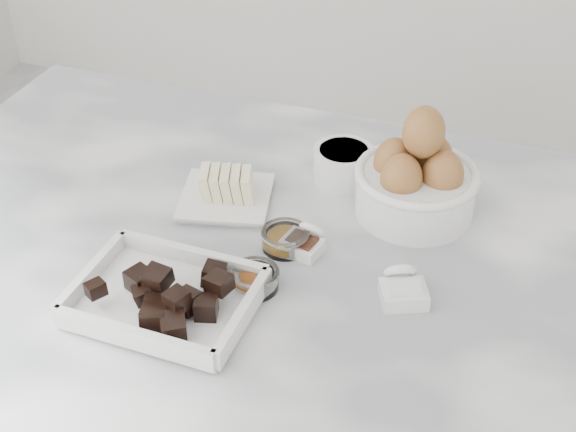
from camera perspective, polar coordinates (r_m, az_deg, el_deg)
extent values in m
cube|color=white|center=(1.12, -1.48, -3.12)|extent=(1.20, 0.80, 0.04)
cube|color=white|center=(1.03, -8.68, -6.16)|extent=(0.22, 0.16, 0.01)
cube|color=white|center=(1.20, -4.43, 1.15)|extent=(0.14, 0.14, 0.01)
cube|color=white|center=(1.19, -4.44, 1.43)|extent=(0.16, 0.16, 0.00)
cylinder|color=white|center=(1.24, 3.94, 3.64)|extent=(0.09, 0.09, 0.06)
cylinder|color=white|center=(1.22, 3.99, 4.54)|extent=(0.08, 0.08, 0.01)
cylinder|color=white|center=(1.17, 9.02, 1.68)|extent=(0.17, 0.17, 0.07)
torus|color=white|center=(1.16, 9.17, 2.98)|extent=(0.18, 0.18, 0.01)
ellipsoid|color=#9E5E33|center=(1.15, 11.02, 3.12)|extent=(0.06, 0.06, 0.08)
ellipsoid|color=#9E5E33|center=(1.15, 7.42, 3.53)|extent=(0.06, 0.06, 0.08)
ellipsoid|color=#9E5E33|center=(1.18, 9.77, 4.16)|extent=(0.06, 0.06, 0.08)
ellipsoid|color=#9E5E33|center=(1.12, 8.51, 2.42)|extent=(0.06, 0.06, 0.08)
ellipsoid|color=#9E5E33|center=(1.12, 9.63, 5.89)|extent=(0.06, 0.06, 0.08)
cylinder|color=white|center=(1.10, -0.20, -1.69)|extent=(0.06, 0.06, 0.03)
torus|color=white|center=(1.10, -0.21, -1.18)|extent=(0.07, 0.07, 0.01)
cylinder|color=orange|center=(1.11, -0.20, -1.87)|extent=(0.05, 0.05, 0.01)
cylinder|color=white|center=(1.04, -2.38, -4.55)|extent=(0.06, 0.06, 0.03)
torus|color=white|center=(1.03, -2.40, -4.04)|extent=(0.07, 0.07, 0.01)
ellipsoid|color=orange|center=(1.04, -2.38, -4.51)|extent=(0.04, 0.04, 0.02)
cube|color=white|center=(1.10, 1.01, -2.21)|extent=(0.06, 0.05, 0.02)
cube|color=black|center=(1.09, 1.01, -1.74)|extent=(0.04, 0.04, 0.00)
torus|color=white|center=(1.11, 1.70, -1.02)|extent=(0.04, 0.04, 0.04)
cube|color=white|center=(1.03, 8.22, -5.55)|extent=(0.07, 0.07, 0.02)
cube|color=white|center=(1.02, 8.28, -5.02)|extent=(0.05, 0.05, 0.00)
torus|color=white|center=(1.05, 7.97, -3.96)|extent=(0.05, 0.05, 0.04)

